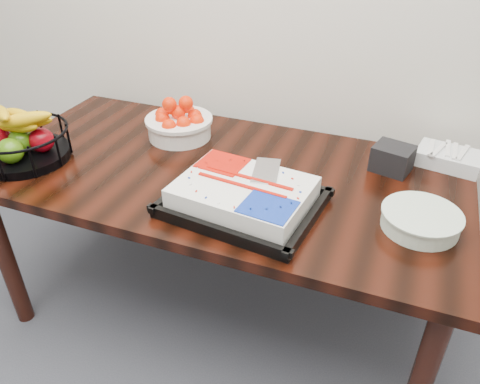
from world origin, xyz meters
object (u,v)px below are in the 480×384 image
(plate_stack, at_px, (421,220))
(napkin_box, at_px, (392,158))
(tangerine_bowl, at_px, (179,120))
(cake_tray, at_px, (243,196))
(fruit_basket, at_px, (21,141))
(table, at_px, (220,188))

(plate_stack, height_order, napkin_box, napkin_box)
(tangerine_bowl, bearing_deg, napkin_box, 2.61)
(cake_tray, height_order, plate_stack, cake_tray)
(napkin_box, bearing_deg, fruit_basket, -162.04)
(cake_tray, distance_m, napkin_box, 0.61)
(table, bearing_deg, fruit_basket, -164.60)
(napkin_box, bearing_deg, table, -158.97)
(fruit_basket, distance_m, plate_stack, 1.46)
(cake_tray, bearing_deg, napkin_box, 45.53)
(plate_stack, distance_m, napkin_box, 0.36)
(table, height_order, napkin_box, napkin_box)
(tangerine_bowl, bearing_deg, table, -35.48)
(fruit_basket, distance_m, napkin_box, 1.40)
(table, distance_m, plate_stack, 0.74)
(table, xyz_separation_m, plate_stack, (0.72, -0.11, 0.12))
(table, bearing_deg, tangerine_bowl, 144.52)
(table, distance_m, tangerine_bowl, 0.37)
(tangerine_bowl, relative_size, plate_stack, 1.15)
(plate_stack, relative_size, napkin_box, 1.79)
(tangerine_bowl, height_order, napkin_box, tangerine_bowl)
(fruit_basket, bearing_deg, plate_stack, 3.74)
(plate_stack, bearing_deg, fruit_basket, -176.26)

